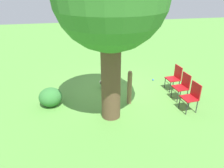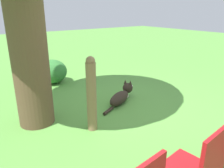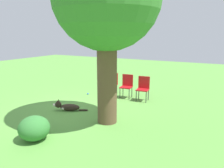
# 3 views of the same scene
# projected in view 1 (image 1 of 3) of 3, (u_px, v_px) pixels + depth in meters

# --- Properties ---
(ground_plane) EXTENTS (30.00, 30.00, 0.00)m
(ground_plane) POSITION_uv_depth(u_px,v_px,m) (115.00, 94.00, 7.81)
(ground_plane) COLOR #56933D
(dog) EXTENTS (0.59, 1.07, 0.38)m
(dog) POSITION_uv_depth(u_px,v_px,m) (107.00, 87.00, 8.03)
(dog) COLOR #2D231C
(dog) RESTS_ON ground_plane
(fence_post) EXTENTS (0.15, 0.15, 1.16)m
(fence_post) POSITION_uv_depth(u_px,v_px,m) (130.00, 87.00, 7.02)
(fence_post) COLOR #846647
(fence_post) RESTS_ON ground_plane
(red_chair_0) EXTENTS (0.47, 0.48, 0.92)m
(red_chair_0) POSITION_uv_depth(u_px,v_px,m) (175.00, 76.00, 7.95)
(red_chair_0) COLOR #B21419
(red_chair_0) RESTS_ON ground_plane
(red_chair_1) EXTENTS (0.47, 0.48, 0.92)m
(red_chair_1) POSITION_uv_depth(u_px,v_px,m) (183.00, 85.00, 7.31)
(red_chair_1) COLOR #B21419
(red_chair_1) RESTS_ON ground_plane
(red_chair_2) EXTENTS (0.47, 0.48, 0.92)m
(red_chair_2) POSITION_uv_depth(u_px,v_px,m) (192.00, 95.00, 6.66)
(red_chair_2) COLOR #B21419
(red_chair_2) RESTS_ON ground_plane
(tennis_ball) EXTENTS (0.07, 0.07, 0.07)m
(tennis_ball) POSITION_uv_depth(u_px,v_px,m) (153.00, 80.00, 8.88)
(tennis_ball) COLOR blue
(tennis_ball) RESTS_ON ground_plane
(low_shrub) EXTENTS (0.74, 0.74, 0.59)m
(low_shrub) POSITION_uv_depth(u_px,v_px,m) (51.00, 97.00, 7.04)
(low_shrub) COLOR #337533
(low_shrub) RESTS_ON ground_plane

